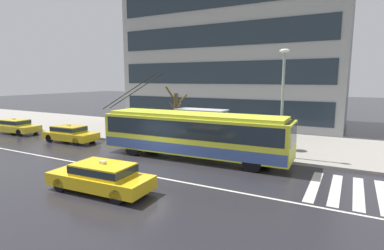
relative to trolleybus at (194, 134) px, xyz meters
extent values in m
plane|color=#26242A|center=(-1.55, -2.92, -1.55)|extent=(160.00, 160.00, 0.00)
cube|color=gray|center=(-1.55, 6.60, -1.48)|extent=(80.00, 10.00, 0.14)
cube|color=beige|center=(7.18, -1.66, -1.55)|extent=(0.44, 4.40, 0.01)
cube|color=beige|center=(8.08, -1.66, -1.55)|extent=(0.44, 4.40, 0.01)
cube|color=beige|center=(8.98, -1.66, -1.55)|extent=(0.44, 4.40, 0.01)
cube|color=beige|center=(9.88, -1.66, -1.55)|extent=(0.44, 4.40, 0.01)
cube|color=silver|center=(-1.55, -4.12, -1.55)|extent=(72.00, 0.14, 0.01)
cube|color=yellow|center=(-0.02, 0.00, -0.04)|extent=(11.85, 2.88, 2.19)
cube|color=#D2DA37|center=(-0.02, 0.00, 1.15)|extent=(11.14, 2.61, 0.20)
cube|color=#1E2833|center=(-0.02, 0.00, 0.40)|extent=(11.38, 2.90, 1.01)
cube|color=#3E5798|center=(-0.02, 0.00, -0.74)|extent=(11.74, 2.91, 0.61)
cube|color=#1E2833|center=(5.82, 0.18, 0.40)|extent=(0.19, 2.21, 1.09)
cube|color=black|center=(5.67, 0.18, 0.95)|extent=(0.22, 1.91, 0.28)
cylinder|color=black|center=(-4.63, 0.20, 2.47)|extent=(4.53, 0.20, 2.48)
cylinder|color=black|center=(-4.61, -0.50, 2.47)|extent=(4.53, 0.20, 2.48)
cylinder|color=black|center=(3.95, 1.23, -1.03)|extent=(1.05, 0.33, 1.04)
cylinder|color=black|center=(4.02, -0.98, -1.03)|extent=(1.05, 0.33, 1.04)
cylinder|color=black|center=(-3.82, 0.99, -1.03)|extent=(1.05, 0.33, 1.04)
cylinder|color=black|center=(-3.75, -1.22, -1.03)|extent=(1.05, 0.33, 1.04)
cube|color=yellow|center=(-0.98, -6.83, -1.04)|extent=(4.79, 2.05, 0.55)
cube|color=yellow|center=(-0.79, -6.82, -0.53)|extent=(2.62, 1.68, 0.48)
cube|color=#1E2833|center=(-0.79, -6.82, -0.51)|extent=(2.66, 1.70, 0.31)
cube|color=silver|center=(-0.79, -6.82, -0.22)|extent=(0.29, 0.17, 0.12)
cylinder|color=black|center=(-2.49, -7.71, -1.24)|extent=(0.63, 0.23, 0.62)
cylinder|color=black|center=(-2.57, -6.12, -1.24)|extent=(0.63, 0.23, 0.62)
cylinder|color=black|center=(0.61, -7.55, -1.24)|extent=(0.63, 0.23, 0.62)
cylinder|color=black|center=(0.52, -5.95, -1.24)|extent=(0.63, 0.23, 0.62)
cube|color=gold|center=(-10.72, -0.23, -1.04)|extent=(4.42, 1.99, 0.55)
cube|color=gold|center=(-10.89, -0.24, -0.53)|extent=(2.41, 1.65, 0.48)
cube|color=#1E2833|center=(-10.89, -0.24, -0.51)|extent=(2.45, 1.67, 0.31)
cube|color=silver|center=(-10.89, -0.24, -0.22)|extent=(0.29, 0.17, 0.12)
cylinder|color=black|center=(-9.32, 0.64, -1.24)|extent=(0.63, 0.23, 0.62)
cylinder|color=black|center=(-9.25, -0.97, -1.24)|extent=(0.63, 0.23, 0.62)
cylinder|color=black|center=(-12.18, 0.52, -1.24)|extent=(0.63, 0.23, 0.62)
cylinder|color=black|center=(-12.12, -1.09, -1.24)|extent=(0.63, 0.23, 0.62)
cube|color=yellow|center=(-18.15, -0.01, -1.04)|extent=(4.73, 2.11, 0.55)
cube|color=yellow|center=(-18.33, -0.03, -0.53)|extent=(2.59, 1.71, 0.48)
cube|color=#1E2833|center=(-18.33, -0.03, -0.51)|extent=(2.64, 1.73, 0.31)
cube|color=silver|center=(-18.33, -0.03, -0.22)|extent=(0.29, 0.18, 0.12)
cylinder|color=black|center=(-16.69, 0.89, -1.24)|extent=(0.63, 0.24, 0.62)
cylinder|color=black|center=(-16.57, -0.69, -1.24)|extent=(0.63, 0.24, 0.62)
cylinder|color=black|center=(-19.72, 0.67, -1.24)|extent=(0.63, 0.24, 0.62)
cylinder|color=gray|center=(0.38, 3.09, -0.19)|extent=(0.08, 0.08, 2.44)
cylinder|color=gray|center=(-3.11, 3.09, -0.19)|extent=(0.08, 0.08, 2.44)
cylinder|color=gray|center=(0.38, 4.42, -0.19)|extent=(0.08, 0.08, 2.44)
cylinder|color=gray|center=(-3.11, 4.42, -0.19)|extent=(0.08, 0.08, 2.44)
cube|color=#99ADB2|center=(-1.36, 4.42, -0.14)|extent=(3.32, 0.04, 1.95)
cube|color=#B2B2B7|center=(-1.36, 3.75, 1.07)|extent=(3.79, 1.62, 0.08)
cube|color=brown|center=(-1.36, 4.09, -0.96)|extent=(2.45, 0.36, 0.08)
cylinder|color=#4D4E42|center=(0.71, 3.35, -1.00)|extent=(0.14, 0.14, 0.83)
cylinder|color=#4D4E42|center=(0.64, 3.49, -1.00)|extent=(0.14, 0.14, 0.83)
cylinder|color=navy|center=(0.67, 3.42, -0.29)|extent=(0.49, 0.49, 0.60)
sphere|color=tan|center=(0.67, 3.42, 0.12)|extent=(0.21, 0.21, 0.21)
cone|color=#334BA6|center=(0.73, 3.31, 0.40)|extent=(1.42, 1.42, 0.30)
cylinder|color=#333333|center=(0.73, 3.31, -0.12)|extent=(0.02, 0.02, 0.75)
cylinder|color=#484747|center=(-3.24, 2.94, -1.00)|extent=(0.14, 0.14, 0.83)
cylinder|color=#484747|center=(-3.09, 2.98, -1.00)|extent=(0.14, 0.14, 0.83)
cylinder|color=#464B47|center=(-3.17, 2.96, -0.30)|extent=(0.43, 0.43, 0.56)
sphere|color=tan|center=(-3.17, 2.96, 0.08)|extent=(0.22, 0.22, 0.22)
cone|color=#3443A7|center=(-3.28, 2.93, 0.38)|extent=(1.41, 1.41, 0.28)
cylinder|color=#333333|center=(-3.28, 2.93, -0.13)|extent=(0.02, 0.02, 0.74)
cylinder|color=#18212F|center=(-0.89, 3.70, -0.97)|extent=(0.14, 0.14, 0.88)
cylinder|color=#18212F|center=(-1.05, 3.73, -0.97)|extent=(0.14, 0.14, 0.88)
cylinder|color=gray|center=(-0.97, 3.72, -0.21)|extent=(0.43, 0.43, 0.64)
sphere|color=tan|center=(-0.97, 3.72, 0.21)|extent=(0.22, 0.22, 0.22)
cone|color=red|center=(-0.86, 3.69, 0.50)|extent=(1.44, 1.44, 0.29)
cylinder|color=#333333|center=(-0.86, 3.69, -0.03)|extent=(0.02, 0.02, 0.78)
cylinder|color=#51524D|center=(4.73, 4.67, -0.98)|extent=(0.14, 0.14, 0.86)
cylinder|color=#51524D|center=(4.65, 4.53, -0.98)|extent=(0.14, 0.14, 0.86)
cylinder|color=navy|center=(4.69, 4.60, -0.24)|extent=(0.49, 0.49, 0.62)
sphere|color=tan|center=(4.69, 4.60, 0.17)|extent=(0.20, 0.20, 0.20)
cone|color=#305094|center=(4.63, 4.50, 0.45)|extent=(1.31, 1.31, 0.25)
cylinder|color=#333333|center=(4.63, 4.50, -0.06)|extent=(0.02, 0.02, 0.76)
cylinder|color=gray|center=(4.75, 2.39, 1.71)|extent=(0.16, 0.16, 6.24)
ellipsoid|color=silver|center=(4.75, 2.39, 4.95)|extent=(0.60, 0.32, 0.24)
cylinder|color=brown|center=(-3.71, 4.06, 0.41)|extent=(0.32, 0.32, 3.64)
cylinder|color=brown|center=(-3.89, 3.61, 2.15)|extent=(0.55, 1.05, 1.31)
cylinder|color=brown|center=(-3.30, 3.69, 1.12)|extent=(0.99, 0.90, 0.97)
cylinder|color=brown|center=(-3.40, 4.37, 1.70)|extent=(0.79, 0.78, 0.92)
cylinder|color=#4E3A29|center=(-4.02, 4.07, 1.12)|extent=(0.73, 0.16, 0.82)
cube|color=#969799|center=(-3.40, 16.96, 7.25)|extent=(22.71, 12.02, 17.60)
cube|color=#1E2833|center=(-3.40, 10.91, 0.38)|extent=(21.35, 0.06, 2.11)
cube|color=#1E2833|center=(-3.40, 10.91, 3.91)|extent=(21.35, 0.06, 2.11)
cube|color=#1E2833|center=(-3.40, 10.91, 7.43)|extent=(21.35, 0.06, 2.11)
camera|label=1|loc=(8.50, -16.02, 3.31)|focal=28.12mm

